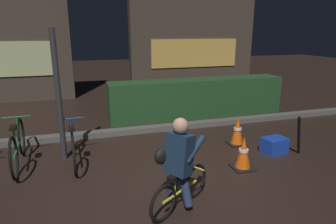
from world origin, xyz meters
TOP-DOWN VIEW (x-y plane):
  - ground_plane at (0.00, 0.00)m, footprint 40.00×40.00m
  - sidewalk_curb at (0.00, 2.20)m, footprint 12.00×0.24m
  - hedge_row at (1.80, 3.10)m, footprint 4.80×0.70m
  - storefront_left at (-3.52, 6.50)m, footprint 4.19×0.54m
  - storefront_right at (3.25, 7.20)m, footprint 5.13×0.54m
  - street_post at (-1.60, 1.20)m, footprint 0.10×0.10m
  - parked_bike_left_mid at (-2.34, 1.14)m, footprint 0.46×1.75m
  - parked_bike_center_left at (-1.43, 0.97)m, footprint 0.46×1.63m
  - traffic_cone_near at (1.32, -0.10)m, footprint 0.36×0.36m
  - traffic_cone_far at (1.78, 0.90)m, footprint 0.36×0.36m
  - blue_crate at (2.24, 0.30)m, footprint 0.48×0.38m
  - cyclist at (-0.11, -0.87)m, footprint 1.01×0.70m
  - closed_umbrella at (2.55, 0.05)m, footprint 0.32×0.26m

SIDE VIEW (x-z plane):
  - ground_plane at x=0.00m, z-range 0.00..0.00m
  - sidewalk_curb at x=0.00m, z-range 0.00..0.12m
  - blue_crate at x=2.24m, z-range 0.00..0.30m
  - traffic_cone_near at x=1.32m, z-range -0.01..0.56m
  - traffic_cone_far at x=1.78m, z-range -0.01..0.58m
  - parked_bike_center_left at x=-1.43m, z-range -0.03..0.72m
  - parked_bike_left_mid at x=-2.34m, z-range -0.04..0.77m
  - closed_umbrella at x=2.55m, z-range 0.00..0.81m
  - hedge_row at x=1.80m, z-range 0.00..1.01m
  - cyclist at x=-0.11m, z-range 0.01..1.25m
  - street_post at x=-1.60m, z-range 0.00..2.31m
  - storefront_left at x=-3.52m, z-range -0.01..4.40m
  - storefront_right at x=3.25m, z-range -0.01..4.73m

